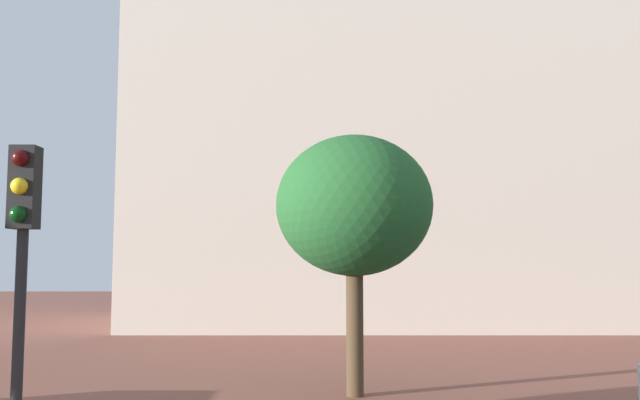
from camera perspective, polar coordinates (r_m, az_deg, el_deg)
landmark_building at (r=35.19m, az=4.86°, el=6.64°), size 24.25×12.05×35.11m
traffic_light_pole at (r=7.91m, az=-24.00°, el=-4.92°), size 0.28×0.34×4.27m
tree_curb_far at (r=15.72m, az=2.83°, el=-0.56°), size 3.64×3.64×5.98m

